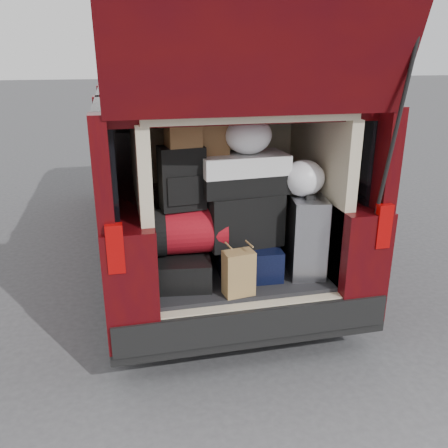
# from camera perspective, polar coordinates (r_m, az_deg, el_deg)

# --- Properties ---
(ground) EXTENTS (80.00, 80.00, 0.00)m
(ground) POSITION_cam_1_polar(r_m,az_deg,el_deg) (3.70, 2.12, -14.50)
(ground) COLOR #3A3A3D
(ground) RESTS_ON ground
(minivan) EXTENTS (1.90, 5.35, 2.77)m
(minivan) POSITION_cam_1_polar(r_m,az_deg,el_deg) (5.01, -3.23, 6.25)
(minivan) COLOR black
(minivan) RESTS_ON ground
(load_floor) EXTENTS (1.24, 1.05, 0.55)m
(load_floor) POSITION_cam_1_polar(r_m,az_deg,el_deg) (3.78, 1.09, -8.77)
(load_floor) COLOR black
(load_floor) RESTS_ON ground
(black_hardshell) EXTENTS (0.42, 0.54, 0.20)m
(black_hardshell) POSITION_cam_1_polar(r_m,az_deg,el_deg) (3.41, -4.80, -5.13)
(black_hardshell) COLOR black
(black_hardshell) RESTS_ON load_floor
(navy_hardshell) EXTENTS (0.45, 0.54, 0.23)m
(navy_hardshell) POSITION_cam_1_polar(r_m,az_deg,el_deg) (3.53, 2.73, -3.94)
(navy_hardshell) COLOR black
(navy_hardshell) RESTS_ON load_floor
(silver_roller) EXTENTS (0.30, 0.42, 0.58)m
(silver_roller) POSITION_cam_1_polar(r_m,az_deg,el_deg) (3.50, 9.78, -1.32)
(silver_roller) COLOR silver
(silver_roller) RESTS_ON load_floor
(kraft_bag) EXTENTS (0.22, 0.15, 0.31)m
(kraft_bag) POSITION_cam_1_polar(r_m,az_deg,el_deg) (3.18, 1.77, -5.93)
(kraft_bag) COLOR #AD8B4E
(kraft_bag) RESTS_ON load_floor
(red_duffel) EXTENTS (0.51, 0.35, 0.32)m
(red_duffel) POSITION_cam_1_polar(r_m,az_deg,el_deg) (3.35, -4.08, -0.76)
(red_duffel) COLOR maroon
(red_duffel) RESTS_ON black_hardshell
(black_soft_case) EXTENTS (0.56, 0.37, 0.38)m
(black_soft_case) POSITION_cam_1_polar(r_m,az_deg,el_deg) (3.42, 2.25, 0.73)
(black_soft_case) COLOR black
(black_soft_case) RESTS_ON navy_hardshell
(backpack) EXTENTS (0.32, 0.21, 0.43)m
(backpack) POSITION_cam_1_polar(r_m,az_deg,el_deg) (3.25, -5.10, 5.54)
(backpack) COLOR black
(backpack) RESTS_ON red_duffel
(twotone_duffel) EXTENTS (0.63, 0.36, 0.27)m
(twotone_duffel) POSITION_cam_1_polar(r_m,az_deg,el_deg) (3.34, 2.27, 6.12)
(twotone_duffel) COLOR silver
(twotone_duffel) RESTS_ON black_soft_case
(grocery_sack_lower) EXTENTS (0.24, 0.21, 0.20)m
(grocery_sack_lower) POSITION_cam_1_polar(r_m,az_deg,el_deg) (3.19, -4.97, 11.06)
(grocery_sack_lower) COLOR brown
(grocery_sack_lower) RESTS_ON backpack
(grocery_sack_upper) EXTENTS (0.22, 0.19, 0.21)m
(grocery_sack_upper) POSITION_cam_1_polar(r_m,az_deg,el_deg) (3.30, -1.49, 10.21)
(grocery_sack_upper) COLOR brown
(grocery_sack_upper) RESTS_ON twotone_duffel
(plastic_bag_center) EXTENTS (0.36, 0.35, 0.26)m
(plastic_bag_center) POSITION_cam_1_polar(r_m,az_deg,el_deg) (3.28, 2.93, 10.62)
(plastic_bag_center) COLOR white
(plastic_bag_center) RESTS_ON twotone_duffel
(plastic_bag_right) EXTENTS (0.35, 0.33, 0.26)m
(plastic_bag_right) POSITION_cam_1_polar(r_m,az_deg,el_deg) (3.39, 9.56, 5.47)
(plastic_bag_right) COLOR white
(plastic_bag_right) RESTS_ON silver_roller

